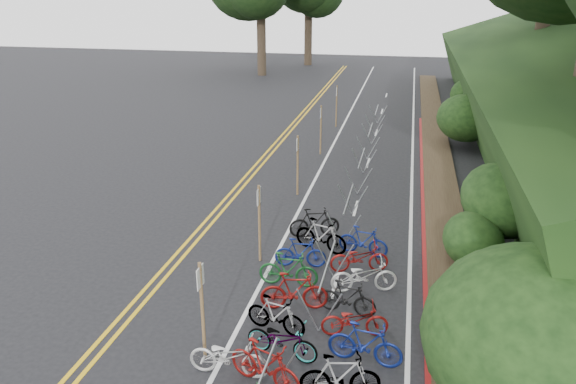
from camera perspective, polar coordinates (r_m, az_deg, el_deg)
ground at (r=13.89m, az=-10.84°, el=-15.89°), size 120.00×120.00×0.00m
road_markings at (r=22.25m, az=0.59°, el=-1.05°), size 7.47×80.00×0.01m
red_curb at (r=23.65m, az=13.66°, el=-0.22°), size 0.25×28.00×0.10m
bike_racks_rest at (r=24.38m, az=7.44°, el=2.83°), size 1.14×23.00×1.17m
signpost_near at (r=12.94m, az=-8.73°, el=-11.22°), size 0.08×0.40×2.45m
signposts_rest at (r=25.46m, az=2.30°, el=5.09°), size 0.08×18.40×2.50m
bike_front at (r=12.88m, az=-6.04°, el=-16.26°), size 0.66×1.81×0.95m
bike_valet at (r=14.45m, az=2.92°, el=-11.59°), size 3.20×11.81×1.09m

